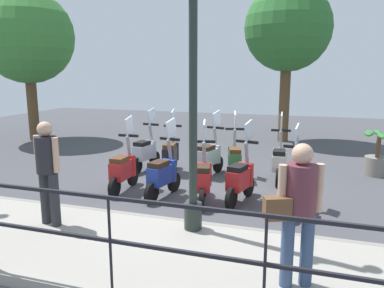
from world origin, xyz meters
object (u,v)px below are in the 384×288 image
at_px(lamp_post_near, 193,95).
at_px(scooter_near_4, 123,169).
at_px(scooter_far_2, 210,156).
at_px(tree_distant, 288,29).
at_px(scooter_far_1, 235,159).
at_px(scooter_near_1, 241,178).
at_px(scooter_near_2, 203,178).
at_px(tree_large, 27,37).
at_px(scooter_near_0, 292,186).
at_px(potted_palm, 377,157).
at_px(pedestrian_distant, 47,165).
at_px(pedestrian_with_bag, 298,205).
at_px(scooter_near_3, 163,174).
at_px(scooter_far_3, 171,154).
at_px(scooter_far_0, 279,161).
at_px(scooter_far_4, 145,151).

relative_size(lamp_post_near, scooter_near_4, 2.90).
bearing_deg(scooter_far_2, tree_distant, 0.43).
bearing_deg(scooter_far_1, scooter_near_1, -177.72).
bearing_deg(scooter_near_2, tree_large, 46.87).
height_order(lamp_post_near, scooter_near_0, lamp_post_near).
bearing_deg(scooter_near_1, potted_palm, -31.18).
bearing_deg(potted_palm, pedestrian_distant, 134.01).
height_order(pedestrian_with_bag, scooter_near_3, pedestrian_with_bag).
height_order(tree_large, scooter_far_2, tree_large).
height_order(lamp_post_near, scooter_near_1, lamp_post_near).
xyz_separation_m(lamp_post_near, scooter_near_2, (1.52, 0.28, -1.65)).
bearing_deg(scooter_near_1, scooter_far_1, 28.33).
xyz_separation_m(tree_distant, scooter_far_1, (-5.18, 0.71, -3.36)).
distance_m(scooter_near_4, scooter_far_2, 2.15).
bearing_deg(pedestrian_with_bag, scooter_far_2, 2.79).
relative_size(tree_distant, scooter_near_1, 3.47).
bearing_deg(tree_distant, lamp_post_near, 175.36).
relative_size(scooter_near_4, scooter_far_3, 1.00).
height_order(scooter_near_2, scooter_far_3, same).
distance_m(scooter_near_0, scooter_far_0, 1.86).
bearing_deg(scooter_far_0, scooter_far_4, 87.59).
xyz_separation_m(scooter_near_3, scooter_far_0, (1.78, -2.09, 0.00)).
bearing_deg(scooter_near_4, potted_palm, -61.28).
bearing_deg(scooter_near_1, scooter_near_3, 109.68).
height_order(scooter_far_2, scooter_far_4, same).
height_order(tree_large, potted_palm, tree_large).
xyz_separation_m(scooter_near_3, scooter_far_1, (1.67, -1.10, 0.00)).
bearing_deg(potted_palm, scooter_far_3, 105.53).
bearing_deg(tree_large, lamp_post_near, -127.19).
height_order(pedestrian_with_bag, scooter_near_2, pedestrian_with_bag).
bearing_deg(scooter_far_3, potted_palm, -83.73).
height_order(pedestrian_distant, scooter_far_3, pedestrian_distant).
height_order(tree_distant, scooter_far_1, tree_distant).
bearing_deg(lamp_post_near, scooter_near_1, -12.54).
distance_m(pedestrian_with_bag, tree_distant, 9.95).
height_order(scooter_near_4, scooter_far_3, same).
height_order(scooter_near_0, scooter_far_1, same).
bearing_deg(scooter_near_3, scooter_far_0, -39.06).
bearing_deg(scooter_far_1, tree_distant, -20.85).
distance_m(scooter_near_3, scooter_far_0, 2.74).
bearing_deg(pedestrian_distant, scooter_far_0, 152.78).
relative_size(tree_distant, scooter_far_2, 3.47).
bearing_deg(scooter_near_4, pedestrian_distant, 177.09).
xyz_separation_m(potted_palm, scooter_near_2, (-3.08, 3.43, 0.04)).
height_order(tree_distant, scooter_far_2, tree_distant).
bearing_deg(scooter_near_4, scooter_far_0, -61.59).
relative_size(scooter_near_2, scooter_far_4, 1.00).
bearing_deg(pedestrian_with_bag, scooter_far_0, -16.23).
bearing_deg(potted_palm, tree_distant, 32.84).
height_order(pedestrian_distant, tree_distant, tree_distant).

